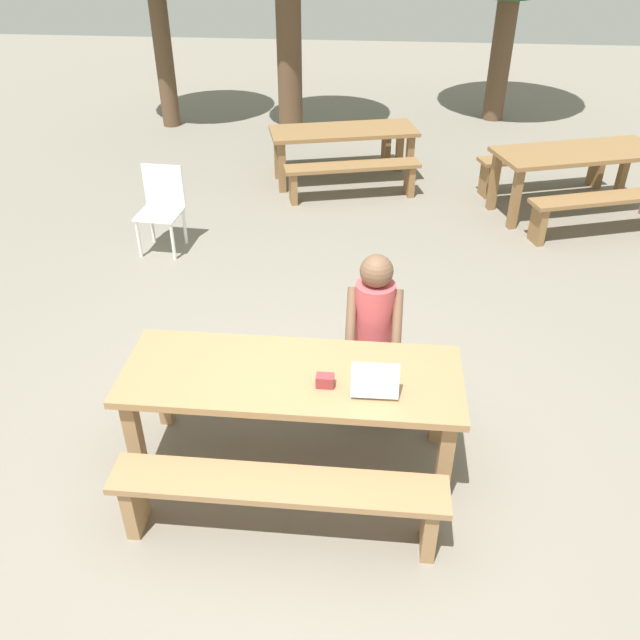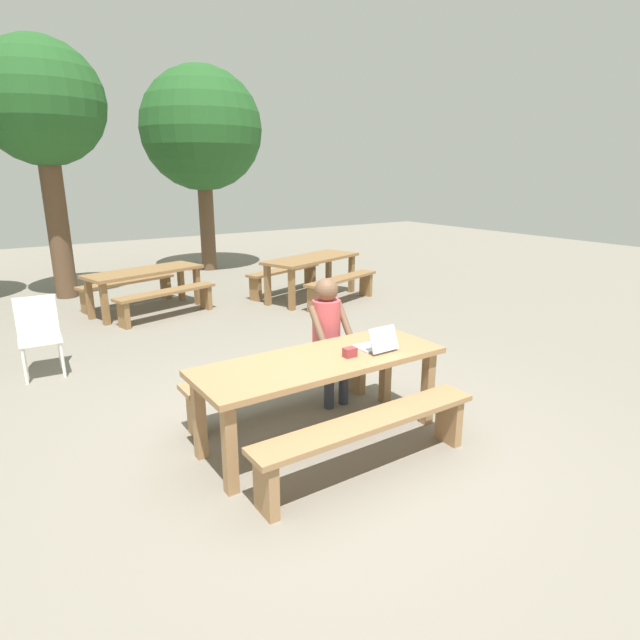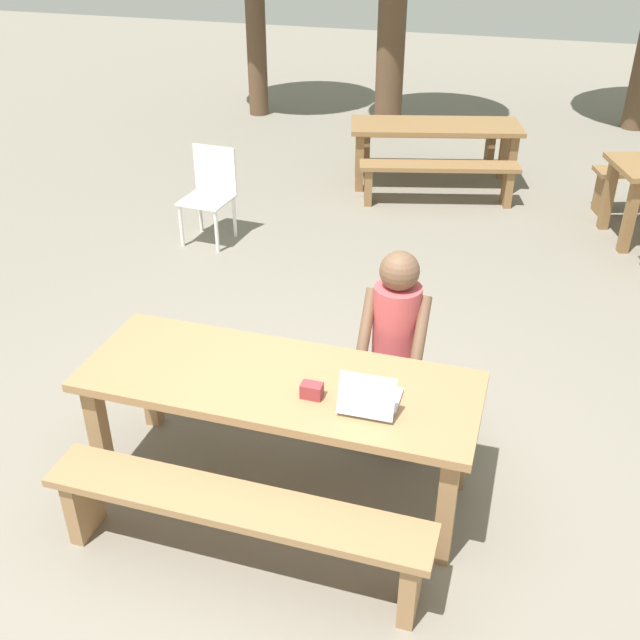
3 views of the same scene
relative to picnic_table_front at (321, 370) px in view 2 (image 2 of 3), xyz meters
name	(u,v)px [view 2 (image 2 of 3)]	position (x,y,z in m)	size (l,w,h in m)	color
ground_plane	(321,439)	(0.00, 0.00, -0.65)	(30.00, 30.00, 0.00)	gray
picnic_table_front	(321,370)	(0.00, 0.00, 0.00)	(2.17, 0.79, 0.76)	#9E754C
bench_near	(369,432)	(0.00, -0.66, -0.30)	(1.98, 0.30, 0.47)	#9E754C
bench_far	(283,377)	(0.00, 0.66, -0.30)	(1.98, 0.30, 0.47)	#9E754C
laptop	(377,344)	(0.53, -0.09, 0.16)	(0.29, 0.31, 0.23)	silver
small_pouch	(350,352)	(0.22, -0.11, 0.14)	(0.11, 0.07, 0.08)	#993338
person_seated	(329,330)	(0.51, 0.62, 0.10)	(0.39, 0.40, 1.28)	#333847
plastic_chair	(39,334)	(-1.82, 3.09, -0.17)	(0.47, 0.47, 0.90)	white
picnic_table_mid	(145,277)	(-0.01, 5.23, -0.06)	(2.01, 1.15, 0.71)	olive
bench_mid_south	(167,297)	(0.15, 4.64, -0.32)	(1.73, 0.73, 0.45)	olive
bench_mid_north	(127,287)	(-0.16, 5.82, -0.32)	(1.73, 0.73, 0.45)	olive
picnic_table_rear	(312,264)	(2.80, 4.48, 0.00)	(2.10, 1.33, 0.77)	olive
bench_rear_south	(342,284)	(3.01, 3.83, -0.29)	(1.77, 0.83, 0.48)	olive
bench_rear_north	(284,275)	(2.59, 5.13, -0.29)	(1.77, 0.83, 0.48)	olive
tree_right	(202,130)	(2.37, 8.34, 2.51)	(2.70, 2.70, 4.54)	brown
tree_rear	(42,107)	(-0.96, 7.12, 2.68)	(2.12, 2.12, 4.47)	brown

